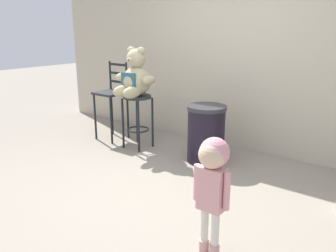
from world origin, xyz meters
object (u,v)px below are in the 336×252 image
(teddy_bear, at_px, (135,78))
(bar_chair_empty, at_px, (112,96))
(child_walking, at_px, (213,172))
(trash_bin, at_px, (206,134))
(bar_stool_with_teddy, at_px, (137,110))

(teddy_bear, height_order, bar_chair_empty, teddy_bear)
(child_walking, bearing_deg, trash_bin, -173.74)
(teddy_bear, distance_m, trash_bin, 1.27)
(teddy_bear, bearing_deg, bar_stool_with_teddy, 90.00)
(child_walking, relative_size, trash_bin, 1.27)
(teddy_bear, relative_size, bar_chair_empty, 0.56)
(teddy_bear, height_order, child_walking, teddy_bear)
(child_walking, height_order, trash_bin, child_walking)
(bar_stool_with_teddy, height_order, bar_chair_empty, bar_chair_empty)
(teddy_bear, bearing_deg, trash_bin, 8.26)
(child_walking, bearing_deg, teddy_bear, -151.24)
(trash_bin, height_order, bar_chair_empty, bar_chair_empty)
(teddy_bear, distance_m, child_walking, 2.63)
(bar_stool_with_teddy, relative_size, bar_chair_empty, 0.65)
(child_walking, distance_m, trash_bin, 1.98)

